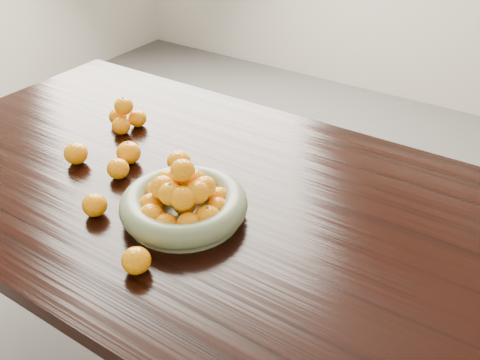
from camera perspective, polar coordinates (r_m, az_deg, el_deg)
The scene contains 9 objects.
dining_table at distance 1.38m, azimuth -0.74°, elevation -5.10°, with size 2.00×1.00×0.75m.
fruit_bowl at distance 1.25m, azimuth -6.04°, elevation -2.36°, with size 0.30×0.30×0.15m.
orange_pyramid at distance 1.67m, azimuth -12.16°, elevation 6.64°, with size 0.11×0.12×0.10m.
loose_orange_0 at distance 1.48m, azimuth -11.79°, elevation 2.87°, with size 0.07×0.07×0.06m, color #FF9C07.
loose_orange_1 at distance 1.30m, azimuth -15.23°, elevation -2.60°, with size 0.06×0.06×0.06m, color #FF9C07.
loose_orange_2 at distance 1.12m, azimuth -11.01°, elevation -8.43°, with size 0.06×0.06×0.06m, color #FF9C07.
loose_orange_3 at distance 1.43m, azimuth -12.89°, elevation 1.18°, with size 0.06×0.06×0.05m, color #FF9C07.
loose_orange_4 at distance 1.52m, azimuth -17.10°, elevation 2.72°, with size 0.06×0.06×0.06m, color #FF9C07.
loose_orange_5 at distance 1.42m, azimuth -6.55°, elevation 1.97°, with size 0.06×0.06×0.06m, color #FF9C07.
Camera 1 is at (0.61, -0.89, 1.51)m, focal length 40.00 mm.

